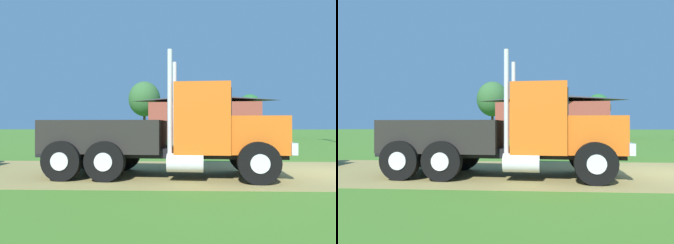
# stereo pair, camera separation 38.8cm
# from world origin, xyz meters

# --- Properties ---
(ground_plane) EXTENTS (200.00, 200.00, 0.00)m
(ground_plane) POSITION_xyz_m (0.00, 0.00, 0.00)
(ground_plane) COLOR #437425
(dirt_track) EXTENTS (120.00, 5.91, 0.01)m
(dirt_track) POSITION_xyz_m (0.00, 0.00, 0.00)
(dirt_track) COLOR olive
(dirt_track) RESTS_ON ground_plane
(truck_foreground_white) EXTENTS (7.58, 2.96, 3.72)m
(truck_foreground_white) POSITION_xyz_m (-5.34, -0.84, 1.27)
(truck_foreground_white) COLOR black
(truck_foreground_white) RESTS_ON ground_plane
(visitor_far_side) EXTENTS (0.32, 0.59, 1.70)m
(visitor_far_side) POSITION_xyz_m (-0.26, 4.34, 0.92)
(visitor_far_side) COLOR #B22D33
(visitor_far_side) RESTS_ON ground_plane
(shed_building) EXTENTS (13.75, 9.41, 5.39)m
(shed_building) POSITION_xyz_m (-1.81, 27.36, 2.60)
(shed_building) COLOR brown
(shed_building) RESTS_ON ground_plane
(tree_left) EXTENTS (5.37, 5.37, 8.97)m
(tree_left) POSITION_xyz_m (-10.72, 41.38, 6.00)
(tree_left) COLOR #513823
(tree_left) RESTS_ON ground_plane
(tree_mid) EXTENTS (3.28, 3.28, 5.69)m
(tree_mid) POSITION_xyz_m (4.55, 30.76, 3.85)
(tree_mid) COLOR #513823
(tree_mid) RESTS_ON ground_plane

